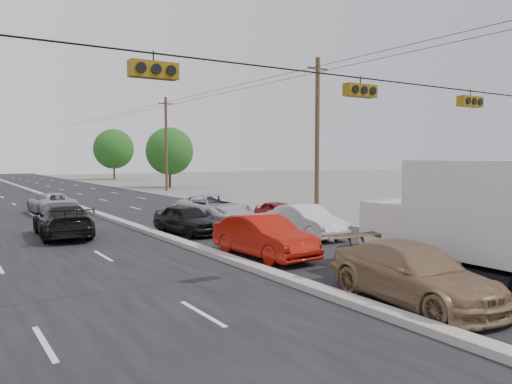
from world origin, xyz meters
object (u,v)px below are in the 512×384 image
at_px(box_truck, 480,219).
at_px(queue_car_c, 215,209).
at_px(queue_car_a, 187,220).
at_px(tan_sedan, 414,274).
at_px(tree_right_far, 114,149).
at_px(utility_pole_right_b, 317,134).
at_px(queue_car_b, 306,221).
at_px(red_sedan, 264,237).
at_px(oncoming_near, 63,221).
at_px(queue_car_e, 279,213).
at_px(utility_pole_right_c, 166,143).
at_px(oncoming_far, 51,204).
at_px(tree_right_mid, 170,151).

relative_size(box_truck, queue_car_c, 1.27).
bearing_deg(queue_car_a, tan_sedan, -97.80).
bearing_deg(box_truck, tree_right_far, 80.45).
distance_m(utility_pole_right_b, queue_car_b, 11.16).
relative_size(red_sedan, queue_car_a, 1.12).
bearing_deg(box_truck, red_sedan, 118.19).
xyz_separation_m(box_truck, oncoming_near, (-8.49, 14.94, -1.05)).
relative_size(queue_car_a, queue_car_e, 1.12).
relative_size(utility_pole_right_b, box_truck, 1.43).
xyz_separation_m(tree_right_far, tan_sedan, (-14.58, -72.02, -4.23)).
bearing_deg(queue_car_b, utility_pole_right_c, 80.39).
distance_m(box_truck, queue_car_c, 15.91).
distance_m(queue_car_b, queue_car_e, 4.33).
bearing_deg(queue_car_c, oncoming_far, 124.94).
distance_m(utility_pole_right_c, tree_right_mid, 5.64).
bearing_deg(tree_right_mid, oncoming_near, -120.56).
relative_size(utility_pole_right_c, queue_car_e, 2.74).
xyz_separation_m(tan_sedan, oncoming_far, (-3.70, 25.41, -0.05)).
bearing_deg(queue_car_c, tan_sedan, -103.03).
distance_m(utility_pole_right_b, tree_right_mid, 30.11).
relative_size(tan_sedan, queue_car_a, 1.22).
xyz_separation_m(tan_sedan, queue_car_a, (-0.02, 13.11, -0.03)).
bearing_deg(utility_pole_right_b, tree_right_far, 86.36).
distance_m(tan_sedan, queue_car_a, 13.11).
xyz_separation_m(red_sedan, oncoming_far, (-3.68, 18.77, -0.08)).
relative_size(utility_pole_right_b, tree_right_far, 1.23).
relative_size(tree_right_mid, tan_sedan, 1.43).
bearing_deg(queue_car_a, utility_pole_right_b, 11.50).
xyz_separation_m(utility_pole_right_c, oncoming_far, (-14.78, -16.61, -4.43)).
height_order(utility_pole_right_b, tree_right_far, utility_pole_right_b).
bearing_deg(queue_car_b, tan_sedan, -111.38).
height_order(utility_pole_right_b, tan_sedan, utility_pole_right_b).
height_order(queue_car_a, oncoming_near, oncoming_near).
height_order(tree_right_mid, queue_car_b, tree_right_mid).
bearing_deg(oncoming_far, red_sedan, 98.69).
bearing_deg(tan_sedan, tree_right_far, 84.39).
height_order(utility_pole_right_c, tan_sedan, utility_pole_right_c).
relative_size(utility_pole_right_c, oncoming_near, 1.90).
height_order(tree_right_mid, queue_car_e, tree_right_mid).
distance_m(queue_car_a, queue_car_b, 5.56).
relative_size(utility_pole_right_b, tree_right_mid, 1.40).
bearing_deg(queue_car_e, utility_pole_right_c, 84.60).
bearing_deg(red_sedan, tan_sedan, -92.63).
bearing_deg(queue_car_b, queue_car_a, 141.09).
bearing_deg(oncoming_near, queue_car_e, 173.86).
xyz_separation_m(utility_pole_right_c, tree_right_far, (3.50, 30.00, -0.15)).
bearing_deg(tree_right_far, tan_sedan, -101.45).
xyz_separation_m(utility_pole_right_c, oncoming_near, (-16.18, -26.63, -4.34)).
bearing_deg(queue_car_b, utility_pole_right_b, 49.96).
xyz_separation_m(tree_right_mid, tan_sedan, (-13.58, -47.02, -3.61)).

